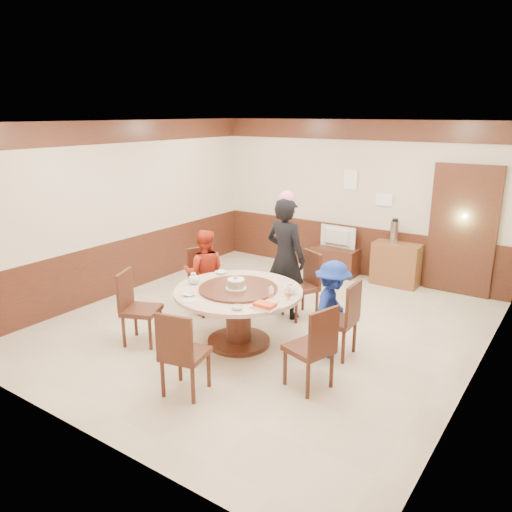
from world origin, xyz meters
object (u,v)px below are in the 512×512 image
Objects in this scene: person_blue at (332,309)px; birthday_cake at (236,284)px; banquet_table at (238,305)px; person_red at (204,272)px; television at (336,237)px; person_standing at (286,258)px; shrimp_platter at (265,306)px; thermos at (394,232)px; tv_stand at (335,261)px; side_cabinet at (396,264)px.

person_blue is 4.56× the size of birthday_cake.
person_red reaches higher than banquet_table.
birthday_cake is at bearing 95.62° from television.
person_standing is 1.62m from shrimp_platter.
person_red is (-1.03, -0.61, -0.25)m from person_standing.
television is 1.84× the size of thermos.
thermos is (1.84, 2.87, 0.30)m from person_red.
banquet_table is 0.75m from shrimp_platter.
person_standing is 2.41m from thermos.
person_standing is at bearing 90.19° from banquet_table.
tv_stand is at bearing 94.38° from banquet_table.
thermos is at bearing 76.72° from banquet_table.
person_standing reaches higher than side_cabinet.
person_standing is at bearing 174.09° from person_red.
thermos is at bearing 76.89° from birthday_cake.
person_blue is 0.90m from shrimp_platter.
thermos reaches higher than side_cabinet.
birthday_cake is at bearing -85.68° from tv_stand.
side_cabinet is at bearing -5.76° from person_blue.
person_red is at bearing 151.75° from shrimp_platter.
birthday_cake reaches higher than television.
person_red reaches higher than shrimp_platter.
shrimp_platter is 3.79m from side_cabinet.
person_standing is 2.22× the size of side_cabinet.
person_standing is 2.49m from side_cabinet.
shrimp_platter is 3.87m from tv_stand.
person_standing is 2.09× the size of tv_stand.
thermos is (-0.07, 0.00, 0.56)m from side_cabinet.
side_cabinet is (1.14, 0.03, -0.33)m from television.
side_cabinet is at bearing 75.73° from birthday_cake.
shrimp_platter is (0.62, -0.33, 0.24)m from banquet_table.
tv_stand is (-0.88, 3.73, -0.53)m from shrimp_platter.
tv_stand is at bearing -178.70° from television.
person_red is 1.05× the size of person_blue.
banquet_table is at bearing 115.34° from person_red.
banquet_table is 1.34× the size of person_blue.
side_cabinet is (0.89, 2.27, -0.51)m from person_standing.
person_red is at bearing 76.04° from television.
tv_stand is 2.24× the size of thermos.
person_standing reaches higher than birthday_cake.
banquet_table is 1.22m from person_standing.
person_blue is at bearing 54.73° from shrimp_platter.
shrimp_platter is at bearing -92.86° from thermos.
shrimp_platter is (1.66, -0.89, 0.14)m from person_red.
birthday_cake is 3.57m from thermos.
banquet_table is at bearing 95.94° from person_standing.
person_standing is 1.21m from birthday_cake.
person_red is 1.51× the size of tv_stand.
television is at bearing 180.00° from tv_stand.
person_standing is 1.46× the size of person_blue.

